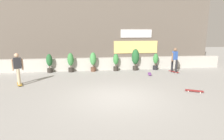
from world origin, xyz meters
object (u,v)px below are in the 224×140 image
potted_plant_3 (116,62)px  potted_plant_5 (156,61)px  potted_plant_1 (71,61)px  skater_mid_plaza (175,59)px  potted_plant_0 (49,62)px  potted_plant_2 (93,61)px  potted_plant_4 (135,58)px  skater_by_wall_right (18,68)px  skateboard_near_camera (150,74)px  skateboard_aside (194,91)px

potted_plant_3 → potted_plant_5: potted_plant_3 is taller
potted_plant_1 → skater_mid_plaza: 7.15m
potted_plant_3 → skater_mid_plaza: skater_mid_plaza is taller
potted_plant_0 → potted_plant_1: size_ratio=0.96×
potted_plant_3 → skater_mid_plaza: bearing=-16.0°
potted_plant_0 → potted_plant_1: bearing=0.0°
potted_plant_1 → potted_plant_0: bearing=180.0°
potted_plant_2 → potted_plant_5: bearing=0.0°
potted_plant_0 → potted_plant_2: (2.97, -0.00, 0.05)m
potted_plant_4 → skater_mid_plaza: (2.46, -1.12, 0.03)m
potted_plant_1 → skater_by_wall_right: skater_by_wall_right is taller
potted_plant_0 → skateboard_near_camera: (6.59, -1.57, -0.65)m
skater_by_wall_right → skateboard_near_camera: bearing=10.5°
potted_plant_0 → potted_plant_1: potted_plant_1 is taller
skateboard_aside → potted_plant_2: bearing=130.5°
potted_plant_1 → potted_plant_4: potted_plant_4 is taller
potted_plant_4 → skateboard_near_camera: potted_plant_4 is taller
potted_plant_1 → skateboard_aside: potted_plant_1 is taller
potted_plant_5 → skater_by_wall_right: skater_by_wall_right is taller
potted_plant_0 → potted_plant_2: potted_plant_2 is taller
potted_plant_3 → potted_plant_5: size_ratio=1.02×
potted_plant_0 → skateboard_aside: (7.50, -5.29, -0.65)m
potted_plant_2 → potted_plant_4: bearing=0.0°
skateboard_aside → potted_plant_1: bearing=138.9°
skater_mid_plaza → skateboard_aside: size_ratio=2.12×
potted_plant_3 → skater_mid_plaza: size_ratio=0.73×
potted_plant_1 → potted_plant_4: 4.61m
potted_plant_4 → potted_plant_5: size_ratio=1.29×
potted_plant_4 → potted_plant_5: (1.53, 0.00, -0.27)m
skater_mid_plaza → skateboard_near_camera: (-1.89, -0.45, -0.88)m
potted_plant_5 → skater_by_wall_right: bearing=-160.8°
potted_plant_3 → skateboard_near_camera: bearing=-38.2°
potted_plant_5 → skateboard_near_camera: 1.94m
potted_plant_2 → skater_mid_plaza: size_ratio=0.80×
skater_by_wall_right → skateboard_near_camera: (7.62, 1.42, -0.88)m
potted_plant_2 → skateboard_near_camera: bearing=-23.5°
potted_plant_0 → skater_mid_plaza: size_ratio=0.76×
potted_plant_0 → skateboard_aside: potted_plant_0 is taller
potted_plant_2 → skater_by_wall_right: size_ratio=0.80×
skater_by_wall_right → potted_plant_3: bearing=28.0°
skater_mid_plaza → skateboard_aside: skater_mid_plaza is taller
skater_mid_plaza → skater_by_wall_right: bearing=-168.9°
potted_plant_1 → potted_plant_3: bearing=-0.0°
skater_mid_plaza → skateboard_aside: bearing=-103.3°
potted_plant_0 → skateboard_near_camera: bearing=-13.4°
potted_plant_2 → potted_plant_5: potted_plant_2 is taller
skateboard_near_camera → skateboard_aside: same height
potted_plant_0 → potted_plant_4: 6.03m
potted_plant_3 → skateboard_aside: potted_plant_3 is taller
potted_plant_4 → skater_mid_plaza: bearing=-24.4°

